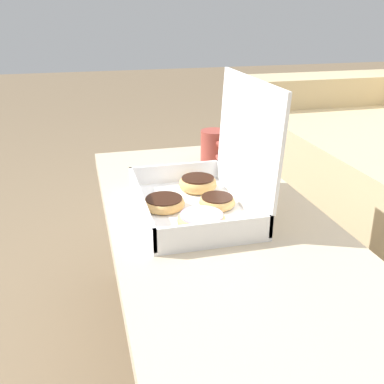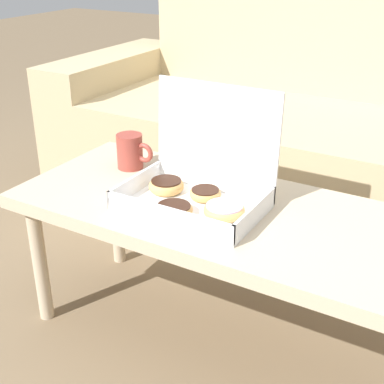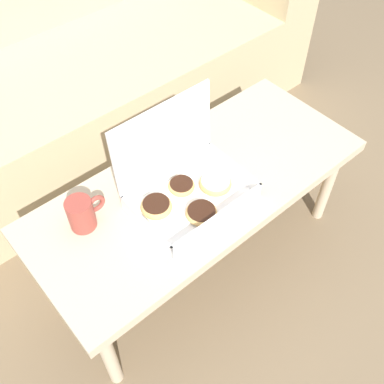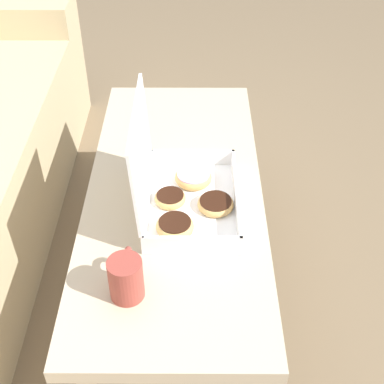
% 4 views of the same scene
% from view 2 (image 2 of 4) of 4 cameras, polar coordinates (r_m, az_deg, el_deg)
% --- Properties ---
extents(ground_plane, '(12.00, 12.00, 0.00)m').
position_cam_2_polar(ground_plane, '(1.77, 4.99, -12.89)').
color(ground_plane, '#756047').
extents(couch, '(2.40, 0.87, 1.00)m').
position_cam_2_polar(couch, '(2.32, 14.42, 5.32)').
color(couch, tan).
rests_on(couch, ground_plane).
extents(coffee_table, '(1.18, 0.50, 0.44)m').
position_cam_2_polar(coffee_table, '(1.46, 3.46, -3.28)').
color(coffee_table, '#C6B293').
rests_on(coffee_table, ground_plane).
extents(pastry_box, '(0.37, 0.27, 0.31)m').
position_cam_2_polar(pastry_box, '(1.43, 0.55, 0.68)').
color(pastry_box, white).
rests_on(pastry_box, coffee_table).
extents(coffee_mug, '(0.13, 0.08, 0.11)m').
position_cam_2_polar(coffee_mug, '(1.67, -6.54, 4.33)').
color(coffee_mug, '#993D33').
rests_on(coffee_mug, coffee_table).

